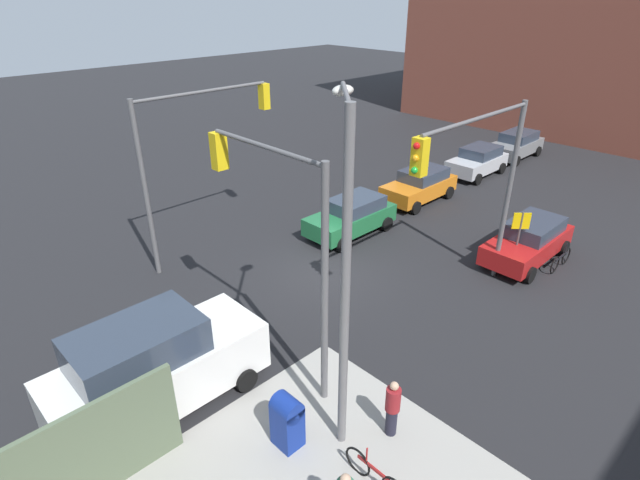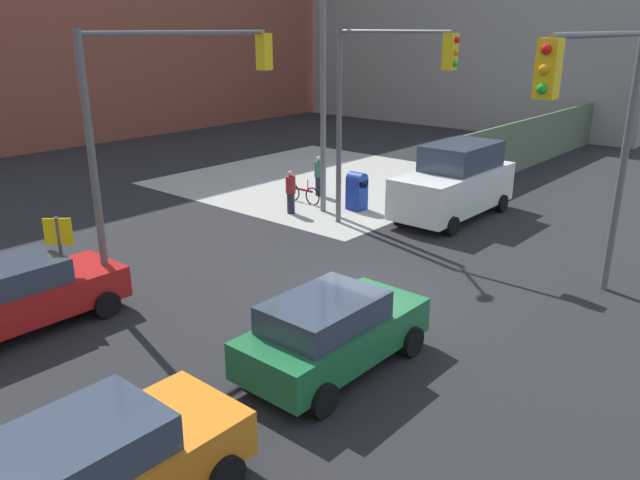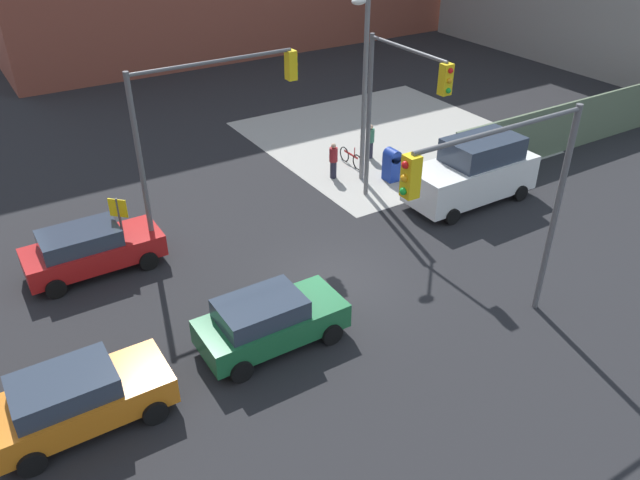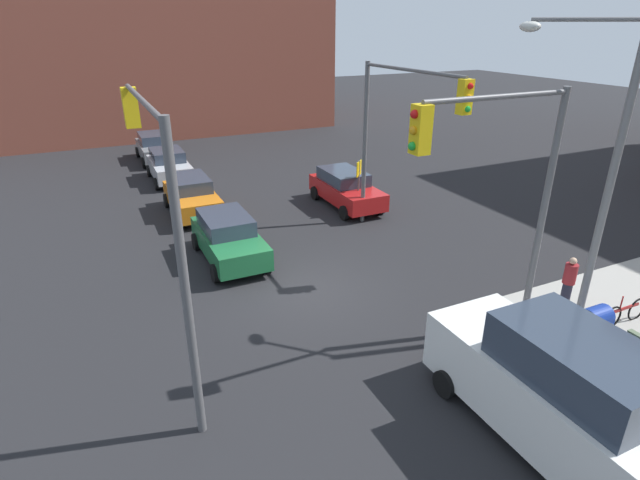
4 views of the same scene
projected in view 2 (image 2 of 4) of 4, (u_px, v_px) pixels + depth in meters
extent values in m
plane|color=black|center=(363.00, 296.00, 15.94)|extent=(120.00, 120.00, 0.00)
cube|color=#9E9B93|center=(324.00, 180.00, 27.94)|extent=(12.00, 12.00, 0.01)
cube|color=#56664C|center=(528.00, 143.00, 29.93)|extent=(18.69, 0.12, 2.40)
cube|color=gray|center=(519.00, 14.00, 47.10)|extent=(20.00, 24.00, 14.74)
cylinder|color=brown|center=(303.00, 5.00, 53.79)|extent=(1.80, 1.80, 16.59)
cylinder|color=#59595B|center=(94.00, 176.00, 14.44)|extent=(0.18, 0.18, 6.50)
cylinder|color=#59595B|center=(182.00, 33.00, 15.43)|extent=(5.60, 0.12, 0.12)
cube|color=yellow|center=(264.00, 52.00, 17.60)|extent=(0.32, 0.36, 1.00)
sphere|color=red|center=(268.00, 40.00, 17.63)|extent=(0.18, 0.18, 0.18)
sphere|color=orange|center=(269.00, 52.00, 17.73)|extent=(0.18, 0.18, 0.18)
sphere|color=green|center=(269.00, 63.00, 17.84)|extent=(0.18, 0.18, 0.18)
cylinder|color=#59595B|center=(623.00, 167.00, 15.32)|extent=(0.18, 0.18, 6.50)
cylinder|color=#59595B|center=(605.00, 34.00, 12.34)|extent=(5.48, 0.12, 0.12)
cube|color=yellow|center=(548.00, 69.00, 10.55)|extent=(0.32, 0.36, 1.00)
sphere|color=red|center=(546.00, 49.00, 10.32)|extent=(0.18, 0.18, 0.18)
sphere|color=orange|center=(544.00, 69.00, 10.43)|extent=(0.18, 0.18, 0.18)
sphere|color=green|center=(542.00, 89.00, 10.53)|extent=(0.18, 0.18, 0.18)
cylinder|color=#59595B|center=(339.00, 130.00, 20.88)|extent=(0.18, 0.18, 6.50)
cylinder|color=#59595B|center=(392.00, 32.00, 18.63)|extent=(0.12, 4.01, 0.12)
cube|color=yellow|center=(450.00, 52.00, 17.56)|extent=(0.36, 0.32, 1.00)
sphere|color=red|center=(457.00, 40.00, 17.34)|extent=(0.18, 0.18, 0.18)
sphere|color=orange|center=(456.00, 52.00, 17.45)|extent=(0.18, 0.18, 0.18)
sphere|color=green|center=(455.00, 64.00, 17.55)|extent=(0.18, 0.18, 0.18)
cylinder|color=slate|center=(323.00, 102.00, 21.94)|extent=(0.20, 0.20, 8.00)
cylinder|color=#4C4C4C|center=(63.00, 266.00, 14.64)|extent=(0.08, 0.08, 2.40)
cube|color=yellow|center=(58.00, 232.00, 14.36)|extent=(0.48, 0.48, 0.64)
cube|color=navy|center=(357.00, 195.00, 23.28)|extent=(0.56, 0.64, 1.15)
cylinder|color=navy|center=(357.00, 180.00, 23.09)|extent=(0.56, 0.64, 0.56)
cube|color=orange|center=(101.00, 477.00, 8.52)|extent=(4.18, 1.80, 0.75)
cube|color=#2D3847|center=(72.00, 450.00, 8.07)|extent=(2.34, 1.58, 0.55)
cylinder|color=black|center=(152.00, 427.00, 10.21)|extent=(0.64, 0.22, 0.64)
cylinder|color=black|center=(225.00, 476.00, 9.10)|extent=(0.64, 0.22, 0.64)
cube|color=#1E6638|center=(335.00, 336.00, 12.39)|extent=(4.18, 1.80, 0.75)
cube|color=#2D3847|center=(324.00, 312.00, 11.94)|extent=(2.34, 1.58, 0.55)
cylinder|color=black|center=(344.00, 316.00, 14.09)|extent=(0.64, 0.22, 0.64)
cylinder|color=black|center=(412.00, 341.00, 12.98)|extent=(0.64, 0.22, 0.64)
cylinder|color=black|center=(252.00, 365.00, 12.06)|extent=(0.64, 0.22, 0.64)
cylinder|color=black|center=(323.00, 400.00, 10.94)|extent=(0.64, 0.22, 0.64)
cube|color=#B21919|center=(23.00, 300.00, 14.06)|extent=(4.42, 1.80, 0.75)
cube|color=#2D3847|center=(3.00, 277.00, 13.59)|extent=(2.47, 1.58, 0.55)
cylinder|color=black|center=(68.00, 285.00, 15.81)|extent=(0.64, 0.22, 0.64)
cylinder|color=black|center=(107.00, 304.00, 14.70)|extent=(0.64, 0.22, 0.64)
cube|color=white|center=(453.00, 190.00, 22.20)|extent=(5.40, 2.10, 1.40)
cube|color=#2D3847|center=(462.00, 156.00, 22.14)|extent=(3.02, 1.85, 0.90)
cylinder|color=black|center=(452.00, 226.00, 20.47)|extent=(0.64, 0.22, 0.64)
cylinder|color=black|center=(399.00, 214.00, 21.76)|extent=(0.64, 0.22, 0.64)
cylinder|color=black|center=(502.00, 203.00, 23.09)|extent=(0.64, 0.22, 0.64)
cylinder|color=black|center=(452.00, 194.00, 24.39)|extent=(0.64, 0.22, 0.64)
cylinder|color=#2D664C|center=(319.00, 169.00, 25.02)|extent=(0.36, 0.36, 0.62)
sphere|color=tan|center=(319.00, 159.00, 24.89)|extent=(0.21, 0.21, 0.21)
cylinder|color=#1E1E2D|center=(319.00, 186.00, 25.25)|extent=(0.28, 0.28, 0.78)
cylinder|color=maroon|center=(291.00, 185.00, 22.61)|extent=(0.36, 0.36, 0.62)
sphere|color=tan|center=(290.00, 174.00, 22.47)|extent=(0.21, 0.21, 0.21)
cylinder|color=#1E1E2D|center=(291.00, 203.00, 22.84)|extent=(0.28, 0.28, 0.78)
torus|color=black|center=(293.00, 192.00, 24.61)|extent=(0.05, 0.71, 0.71)
torus|color=black|center=(313.00, 196.00, 23.97)|extent=(0.05, 0.71, 0.71)
cube|color=maroon|center=(302.00, 190.00, 24.23)|extent=(0.04, 1.04, 0.08)
cylinder|color=maroon|center=(308.00, 185.00, 23.98)|extent=(0.04, 0.04, 0.40)
torus|color=black|center=(8.00, 297.00, 15.05)|extent=(0.71, 0.05, 0.71)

